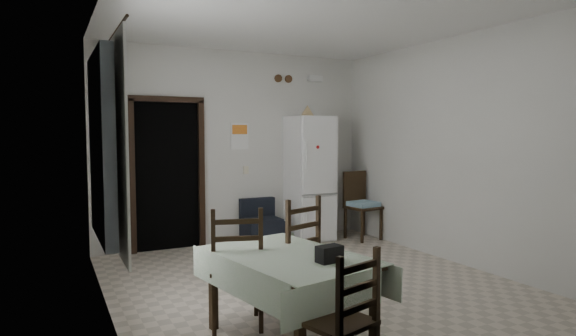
{
  "coord_description": "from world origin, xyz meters",
  "views": [
    {
      "loc": [
        -2.57,
        -4.62,
        1.67
      ],
      "look_at": [
        0.0,
        0.5,
        1.25
      ],
      "focal_mm": 30.0,
      "sensor_mm": 36.0,
      "label": 1
    }
  ],
  "objects_px": {
    "corner_chair": "(363,206)",
    "dining_table": "(289,298)",
    "dining_chair_far_left": "(236,266)",
    "dining_chair_near_head": "(337,320)",
    "fridge": "(310,178)",
    "navy_seat": "(262,222)",
    "dining_chair_far_right": "(288,254)"
  },
  "relations": [
    {
      "from": "corner_chair",
      "to": "dining_table",
      "type": "bearing_deg",
      "value": -141.19
    },
    {
      "from": "corner_chair",
      "to": "dining_chair_far_left",
      "type": "distance_m",
      "value": 3.77
    },
    {
      "from": "dining_table",
      "to": "dining_chair_near_head",
      "type": "distance_m",
      "value": 0.81
    },
    {
      "from": "fridge",
      "to": "navy_seat",
      "type": "height_order",
      "value": "fridge"
    },
    {
      "from": "dining_table",
      "to": "dining_chair_far_left",
      "type": "height_order",
      "value": "dining_chair_far_left"
    },
    {
      "from": "fridge",
      "to": "navy_seat",
      "type": "xyz_separation_m",
      "value": [
        -0.81,
        0.0,
        -0.63
      ]
    },
    {
      "from": "dining_chair_near_head",
      "to": "dining_table",
      "type": "bearing_deg",
      "value": -109.52
    },
    {
      "from": "navy_seat",
      "to": "dining_chair_far_right",
      "type": "xyz_separation_m",
      "value": [
        -0.88,
        -2.62,
        0.21
      ]
    },
    {
      "from": "dining_chair_near_head",
      "to": "navy_seat",
      "type": "bearing_deg",
      "value": -122.65
    },
    {
      "from": "corner_chair",
      "to": "fridge",
      "type": "bearing_deg",
      "value": 144.32
    },
    {
      "from": "dining_table",
      "to": "dining_chair_far_left",
      "type": "bearing_deg",
      "value": 106.92
    },
    {
      "from": "fridge",
      "to": "dining_chair_far_left",
      "type": "relative_size",
      "value": 1.83
    },
    {
      "from": "fridge",
      "to": "navy_seat",
      "type": "relative_size",
      "value": 2.86
    },
    {
      "from": "dining_chair_far_left",
      "to": "dining_chair_near_head",
      "type": "height_order",
      "value": "dining_chair_far_left"
    },
    {
      "from": "dining_table",
      "to": "dining_chair_far_right",
      "type": "xyz_separation_m",
      "value": [
        0.29,
        0.6,
        0.19
      ]
    },
    {
      "from": "corner_chair",
      "to": "dining_chair_far_right",
      "type": "bearing_deg",
      "value": -144.8
    },
    {
      "from": "navy_seat",
      "to": "fridge",
      "type": "bearing_deg",
      "value": 0.54
    },
    {
      "from": "corner_chair",
      "to": "dining_table",
      "type": "distance_m",
      "value": 3.92
    },
    {
      "from": "navy_seat",
      "to": "dining_chair_near_head",
      "type": "bearing_deg",
      "value": -106.5
    },
    {
      "from": "dining_chair_far_left",
      "to": "dining_chair_far_right",
      "type": "distance_m",
      "value": 0.56
    },
    {
      "from": "navy_seat",
      "to": "corner_chair",
      "type": "relative_size",
      "value": 0.64
    },
    {
      "from": "corner_chair",
      "to": "dining_chair_far_left",
      "type": "relative_size",
      "value": 1.0
    },
    {
      "from": "dining_table",
      "to": "fridge",
      "type": "bearing_deg",
      "value": 47.7
    },
    {
      "from": "dining_chair_far_right",
      "to": "dining_chair_near_head",
      "type": "bearing_deg",
      "value": 56.94
    },
    {
      "from": "dining_chair_far_left",
      "to": "dining_chair_far_right",
      "type": "height_order",
      "value": "dining_chair_far_right"
    },
    {
      "from": "dining_chair_far_left",
      "to": "dining_chair_near_head",
      "type": "distance_m",
      "value": 1.31
    },
    {
      "from": "corner_chair",
      "to": "dining_chair_far_right",
      "type": "distance_m",
      "value": 3.29
    },
    {
      "from": "dining_chair_far_right",
      "to": "dining_chair_near_head",
      "type": "height_order",
      "value": "dining_chair_far_right"
    },
    {
      "from": "dining_chair_near_head",
      "to": "dining_chair_far_right",
      "type": "bearing_deg",
      "value": -119.5
    },
    {
      "from": "dining_table",
      "to": "corner_chair",
      "type": "bearing_deg",
      "value": 35.28
    },
    {
      "from": "navy_seat",
      "to": "dining_chair_far_left",
      "type": "distance_m",
      "value": 3.08
    },
    {
      "from": "dining_chair_far_right",
      "to": "dining_table",
      "type": "bearing_deg",
      "value": 44.9
    }
  ]
}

